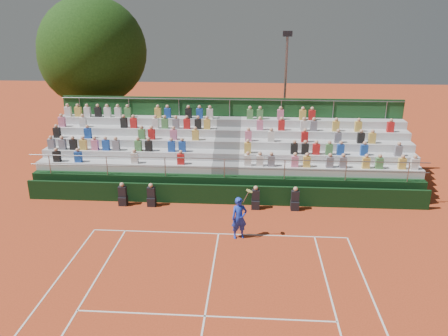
# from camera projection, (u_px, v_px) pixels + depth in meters

# --- Properties ---
(ground) EXTENTS (90.00, 90.00, 0.00)m
(ground) POSITION_uv_depth(u_px,v_px,m) (219.00, 234.00, 18.86)
(ground) COLOR #BC431F
(ground) RESTS_ON ground
(courtside_wall) EXTENTS (20.00, 0.15, 1.00)m
(courtside_wall) POSITION_uv_depth(u_px,v_px,m) (224.00, 195.00, 21.71)
(courtside_wall) COLOR black
(courtside_wall) RESTS_ON ground
(line_officials) EXTENTS (8.88, 0.40, 1.19)m
(line_officials) POSITION_uv_depth(u_px,v_px,m) (205.00, 198.00, 21.35)
(line_officials) COLOR black
(line_officials) RESTS_ON ground
(grandstand) EXTENTS (20.00, 5.20, 4.40)m
(grandstand) POSITION_uv_depth(u_px,v_px,m) (227.00, 163.00, 24.57)
(grandstand) COLOR black
(grandstand) RESTS_ON ground
(tennis_player) EXTENTS (0.91, 0.62, 2.22)m
(tennis_player) POSITION_uv_depth(u_px,v_px,m) (239.00, 218.00, 18.26)
(tennis_player) COLOR blue
(tennis_player) RESTS_ON ground
(tree_west) EXTENTS (6.68, 6.68, 9.67)m
(tree_west) POSITION_uv_depth(u_px,v_px,m) (90.00, 57.00, 29.33)
(tree_west) COLOR #3D2516
(tree_west) RESTS_ON ground
(tree_east) EXTENTS (7.03, 7.03, 10.23)m
(tree_east) POSITION_uv_depth(u_px,v_px,m) (93.00, 51.00, 28.89)
(tree_east) COLOR #3D2516
(tree_east) RESTS_ON ground
(floodlight_mast) EXTENTS (0.60, 0.25, 8.01)m
(floodlight_mast) POSITION_uv_depth(u_px,v_px,m) (285.00, 84.00, 28.78)
(floodlight_mast) COLOR gray
(floodlight_mast) RESTS_ON ground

